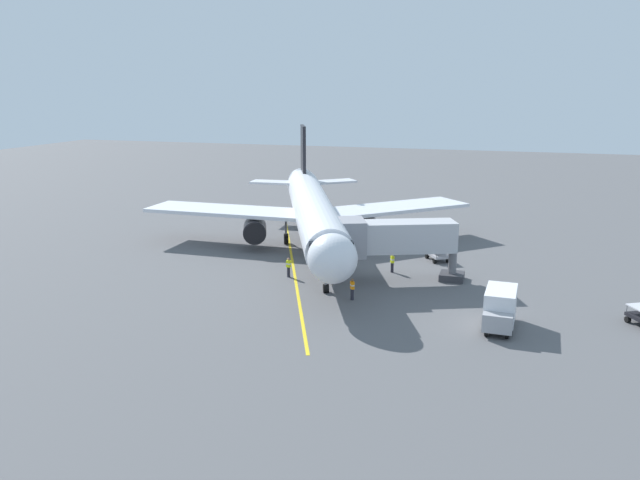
{
  "coord_description": "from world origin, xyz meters",
  "views": [
    {
      "loc": [
        -20.0,
        60.04,
        15.95
      ],
      "look_at": [
        -4.16,
        8.8,
        3.0
      ],
      "focal_mm": 35.56,
      "sensor_mm": 36.0,
      "label": 1
    }
  ],
  "objects_px": {
    "ground_crew_loader": "(289,267)",
    "baggage_cart_rear_apron": "(437,254)",
    "airplane": "(313,211)",
    "baggage_cart_starboard_side": "(314,220)",
    "ground_crew_marshaller": "(352,289)",
    "ground_crew_wing_walker": "(392,263)",
    "box_truck_near_nose": "(500,308)",
    "jet_bridge": "(387,238)"
  },
  "relations": [
    {
      "from": "ground_crew_loader",
      "to": "box_truck_near_nose",
      "type": "relative_size",
      "value": 0.37
    },
    {
      "from": "airplane",
      "to": "jet_bridge",
      "type": "xyz_separation_m",
      "value": [
        -9.22,
        8.43,
        -0.24
      ]
    },
    {
      "from": "ground_crew_wing_walker",
      "to": "ground_crew_loader",
      "type": "relative_size",
      "value": 1.0
    },
    {
      "from": "jet_bridge",
      "to": "ground_crew_loader",
      "type": "distance_m",
      "value": 8.91
    },
    {
      "from": "ground_crew_marshaller",
      "to": "box_truck_near_nose",
      "type": "distance_m",
      "value": 11.34
    },
    {
      "from": "box_truck_near_nose",
      "to": "jet_bridge",
      "type": "bearing_deg",
      "value": -40.8
    },
    {
      "from": "airplane",
      "to": "baggage_cart_starboard_side",
      "type": "xyz_separation_m",
      "value": [
        3.41,
        -10.88,
        -3.35
      ]
    },
    {
      "from": "jet_bridge",
      "to": "ground_crew_marshaller",
      "type": "height_order",
      "value": "jet_bridge"
    },
    {
      "from": "ground_crew_marshaller",
      "to": "jet_bridge",
      "type": "bearing_deg",
      "value": -106.43
    },
    {
      "from": "jet_bridge",
      "to": "baggage_cart_starboard_side",
      "type": "distance_m",
      "value": 23.28
    },
    {
      "from": "ground_crew_loader",
      "to": "baggage_cart_rear_apron",
      "type": "distance_m",
      "value": 14.83
    },
    {
      "from": "box_truck_near_nose",
      "to": "baggage_cart_rear_apron",
      "type": "relative_size",
      "value": 1.58
    },
    {
      "from": "ground_crew_marshaller",
      "to": "ground_crew_loader",
      "type": "bearing_deg",
      "value": -32.14
    },
    {
      "from": "jet_bridge",
      "to": "ground_crew_wing_walker",
      "type": "xyz_separation_m",
      "value": [
        0.07,
        -2.87,
        -2.88
      ]
    },
    {
      "from": "ground_crew_loader",
      "to": "baggage_cart_starboard_side",
      "type": "height_order",
      "value": "ground_crew_loader"
    },
    {
      "from": "ground_crew_marshaller",
      "to": "airplane",
      "type": "bearing_deg",
      "value": -61.14
    },
    {
      "from": "jet_bridge",
      "to": "ground_crew_loader",
      "type": "xyz_separation_m",
      "value": [
        8.35,
        1.17,
        -2.88
      ]
    },
    {
      "from": "box_truck_near_nose",
      "to": "baggage_cart_starboard_side",
      "type": "bearing_deg",
      "value": -51.22
    },
    {
      "from": "airplane",
      "to": "box_truck_near_nose",
      "type": "distance_m",
      "value": 25.05
    },
    {
      "from": "ground_crew_loader",
      "to": "baggage_cart_starboard_side",
      "type": "distance_m",
      "value": 20.93
    },
    {
      "from": "airplane",
      "to": "jet_bridge",
      "type": "relative_size",
      "value": 3.43
    },
    {
      "from": "ground_crew_wing_walker",
      "to": "box_truck_near_nose",
      "type": "xyz_separation_m",
      "value": [
        -9.47,
        10.99,
        0.5
      ]
    },
    {
      "from": "ground_crew_marshaller",
      "to": "ground_crew_loader",
      "type": "relative_size",
      "value": 1.0
    },
    {
      "from": "ground_crew_wing_walker",
      "to": "baggage_cart_rear_apron",
      "type": "relative_size",
      "value": 0.58
    },
    {
      "from": "airplane",
      "to": "ground_crew_marshaller",
      "type": "distance_m",
      "value": 16.11
    },
    {
      "from": "jet_bridge",
      "to": "baggage_cart_rear_apron",
      "type": "height_order",
      "value": "jet_bridge"
    },
    {
      "from": "baggage_cart_starboard_side",
      "to": "baggage_cart_rear_apron",
      "type": "distance_m",
      "value": 19.49
    },
    {
      "from": "ground_crew_marshaller",
      "to": "baggage_cart_rear_apron",
      "type": "relative_size",
      "value": 0.58
    },
    {
      "from": "baggage_cart_starboard_side",
      "to": "box_truck_near_nose",
      "type": "bearing_deg",
      "value": 128.78
    },
    {
      "from": "ground_crew_marshaller",
      "to": "ground_crew_loader",
      "type": "height_order",
      "value": "same"
    },
    {
      "from": "jet_bridge",
      "to": "baggage_cart_starboard_side",
      "type": "xyz_separation_m",
      "value": [
        12.63,
        -19.31,
        -3.11
      ]
    },
    {
      "from": "baggage_cart_starboard_side",
      "to": "ground_crew_loader",
      "type": "bearing_deg",
      "value": 101.81
    },
    {
      "from": "jet_bridge",
      "to": "baggage_cart_rear_apron",
      "type": "relative_size",
      "value": 3.81
    },
    {
      "from": "airplane",
      "to": "ground_crew_loader",
      "type": "height_order",
      "value": "airplane"
    },
    {
      "from": "airplane",
      "to": "ground_crew_loader",
      "type": "bearing_deg",
      "value": 95.22
    },
    {
      "from": "ground_crew_wing_walker",
      "to": "baggage_cart_starboard_side",
      "type": "distance_m",
      "value": 20.69
    },
    {
      "from": "jet_bridge",
      "to": "box_truck_near_nose",
      "type": "distance_m",
      "value": 12.65
    },
    {
      "from": "ground_crew_loader",
      "to": "baggage_cart_rear_apron",
      "type": "relative_size",
      "value": 0.58
    },
    {
      "from": "ground_crew_wing_walker",
      "to": "baggage_cart_rear_apron",
      "type": "height_order",
      "value": "ground_crew_wing_walker"
    },
    {
      "from": "ground_crew_marshaller",
      "to": "ground_crew_wing_walker",
      "type": "relative_size",
      "value": 1.0
    },
    {
      "from": "ground_crew_marshaller",
      "to": "ground_crew_wing_walker",
      "type": "distance_m",
      "value": 8.43
    },
    {
      "from": "airplane",
      "to": "baggage_cart_starboard_side",
      "type": "height_order",
      "value": "airplane"
    }
  ]
}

